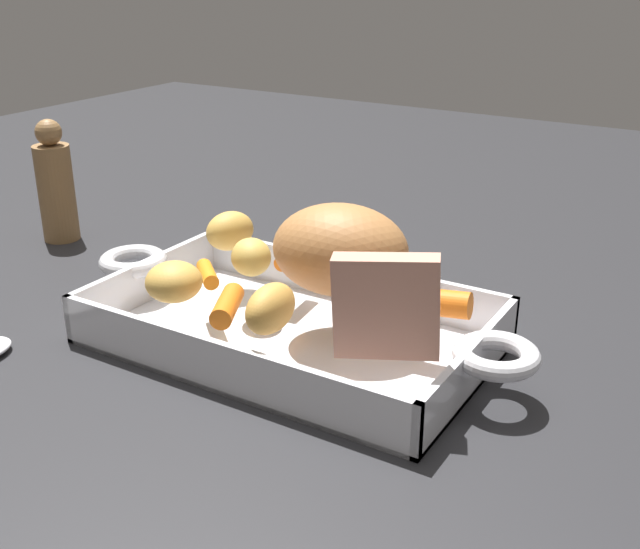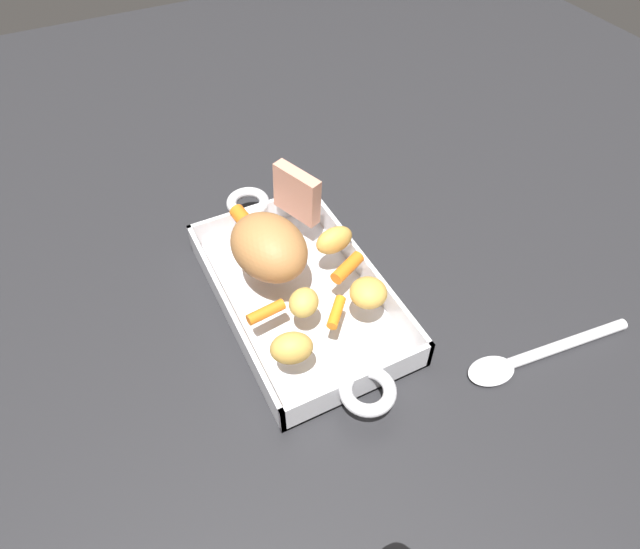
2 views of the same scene
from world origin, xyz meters
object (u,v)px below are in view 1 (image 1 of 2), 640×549
object	(u,v)px
baby_carrot_southwest	(208,274)
potato_corner	(251,257)
potato_halved	(174,282)
potato_whole	(271,308)
pork_roast	(340,250)
baby_carrot_northwest	(227,306)
pepper_mill	(56,186)
baby_carrot_northeast	(435,302)
potato_golden_large	(230,231)
roasting_dish	(291,328)
roast_slice_thick	(386,306)
baby_carrot_center_right	(292,255)

from	to	relation	value
baby_carrot_southwest	potato_corner	xyz separation A→B (m)	(-0.03, -0.04, 0.01)
potato_halved	potato_whole	xyz separation A→B (m)	(-0.11, 0.01, 0.00)
pork_roast	baby_carrot_southwest	xyz separation A→B (m)	(0.12, 0.04, -0.03)
baby_carrot_northwest	potato_corner	bearing A→B (deg)	-66.75
pork_roast	pepper_mill	bearing A→B (deg)	-7.73
baby_carrot_southwest	baby_carrot_northeast	xyz separation A→B (m)	(-0.22, -0.04, 0.00)
potato_corner	potato_whole	world-z (taller)	potato_whole
baby_carrot_southwest	potato_golden_large	xyz separation A→B (m)	(0.03, -0.08, 0.01)
pork_roast	potato_golden_large	bearing A→B (deg)	-13.44
roasting_dish	potato_halved	world-z (taller)	potato_halved
roasting_dish	pork_roast	size ratio (longest dim) A/B	3.73
roast_slice_thick	potato_whole	distance (m)	0.10
baby_carrot_southwest	pepper_mill	bearing A→B (deg)	-17.70
roasting_dish	baby_carrot_center_right	world-z (taller)	baby_carrot_center_right
baby_carrot_northeast	pepper_mill	world-z (taller)	pepper_mill
pork_roast	baby_carrot_center_right	size ratio (longest dim) A/B	2.35
baby_carrot_southwest	baby_carrot_center_right	size ratio (longest dim) A/B	0.91
potato_golden_large	potato_halved	bearing A→B (deg)	105.79
baby_carrot_southwest	baby_carrot_northeast	size ratio (longest dim) A/B	0.79
pork_roast	baby_carrot_northeast	size ratio (longest dim) A/B	2.03
roast_slice_thick	pepper_mill	world-z (taller)	pepper_mill
baby_carrot_southwest	pork_roast	bearing A→B (deg)	-160.10
baby_carrot_northeast	potato_whole	distance (m)	0.14
baby_carrot_southwest	pepper_mill	distance (m)	0.35
baby_carrot_northwest	pepper_mill	distance (m)	0.42
baby_carrot_northeast	potato_corner	distance (m)	0.19
potato_whole	pepper_mill	bearing A→B (deg)	-19.97
roast_slice_thick	baby_carrot_center_right	bearing A→B (deg)	-36.58
roast_slice_thick	baby_carrot_northeast	xyz separation A→B (m)	(-0.00, -0.09, -0.03)
potato_golden_large	potato_halved	xyz separation A→B (m)	(-0.04, 0.13, -0.00)
pork_roast	potato_whole	size ratio (longest dim) A/B	2.11
baby_carrot_southwest	potato_halved	bearing A→B (deg)	93.09
potato_halved	pepper_mill	bearing A→B (deg)	-25.07
pepper_mill	pork_roast	bearing A→B (deg)	172.27
baby_carrot_northwest	potato_halved	distance (m)	0.06
potato_whole	baby_carrot_northwest	bearing A→B (deg)	-4.71
pork_roast	potato_golden_large	world-z (taller)	pork_roast
baby_carrot_northeast	baby_carrot_center_right	distance (m)	0.18
baby_carrot_northeast	potato_whole	world-z (taller)	potato_whole
roasting_dish	potato_halved	distance (m)	0.12
potato_corner	baby_carrot_southwest	bearing A→B (deg)	53.47
baby_carrot_southwest	potato_halved	world-z (taller)	potato_halved
potato_golden_large	potato_whole	bearing A→B (deg)	137.07
potato_corner	pepper_mill	xyz separation A→B (m)	(0.36, -0.07, 0.00)
baby_carrot_southwest	potato_corner	world-z (taller)	potato_corner
baby_carrot_northwest	baby_carrot_northeast	size ratio (longest dim) A/B	0.91
baby_carrot_northwest	baby_carrot_center_right	distance (m)	0.14
baby_carrot_northwest	potato_golden_large	xyz separation A→B (m)	(0.10, -0.13, 0.01)
pork_roast	roast_slice_thick	bearing A→B (deg)	136.62
baby_carrot_center_right	potato_golden_large	xyz separation A→B (m)	(0.08, 0.00, 0.01)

